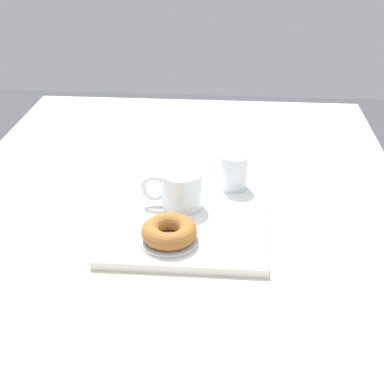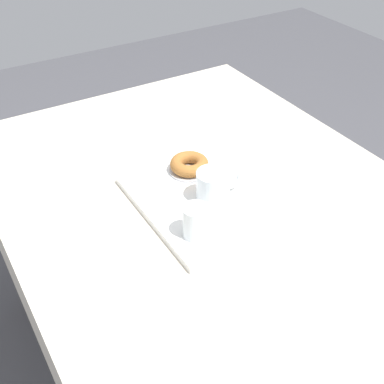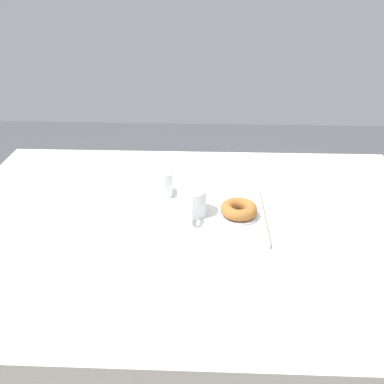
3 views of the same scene
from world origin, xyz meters
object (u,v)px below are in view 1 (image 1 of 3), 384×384
dining_table (175,245)px  donut_plate_left (169,240)px  water_glass_near (234,173)px  serving_tray (188,214)px  sugar_donut_left (169,231)px  tea_mug_left (181,190)px

dining_table → donut_plate_left: size_ratio=13.03×
water_glass_near → donut_plate_left: bearing=-27.3°
dining_table → serving_tray: bearing=63.7°
serving_tray → sugar_donut_left: size_ratio=3.72×
tea_mug_left → donut_plate_left: (0.14, -0.01, -0.03)m
water_glass_near → donut_plate_left: 0.26m
tea_mug_left → sugar_donut_left: bearing=-3.6°
dining_table → sugar_donut_left: (0.14, 0.01, 0.12)m
tea_mug_left → sugar_donut_left: 0.14m
dining_table → water_glass_near: 0.21m
serving_tray → water_glass_near: (-0.11, 0.09, 0.05)m
water_glass_near → serving_tray: bearing=-40.5°
dining_table → tea_mug_left: tea_mug_left is taller
water_glass_near → sugar_donut_left: (0.23, -0.12, -0.01)m
serving_tray → tea_mug_left: tea_mug_left is taller
serving_tray → donut_plate_left: donut_plate_left is taller
dining_table → tea_mug_left: 0.14m
sugar_donut_left → dining_table: bearing=-177.6°
tea_mug_left → donut_plate_left: tea_mug_left is taller
dining_table → donut_plate_left: bearing=2.4°
dining_table → serving_tray: 0.10m
water_glass_near → donut_plate_left: size_ratio=0.72×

